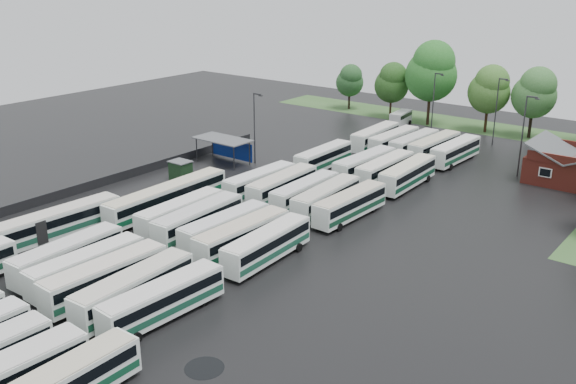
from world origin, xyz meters
The scene contains 46 objects.
ground centered at (0.00, 0.00, 0.00)m, with size 160.00×160.00×0.00m, color black.
brick_building centered at (24.00, 42.77, 1.87)m, with size 10.07×8.60×5.39m.
wash_shed centered at (-17.20, 22.02, 2.99)m, with size 8.20×4.20×3.58m.
utility_hut centered at (-16.20, 12.60, 1.32)m, with size 2.70×2.20×2.62m.
grass_strip_north centered at (2.00, 64.80, 0.01)m, with size 80.00×10.00×0.01m, color #365C29.
west_fence centered at (-22.20, 8.00, 0.60)m, with size 0.10×50.00×1.20m, color #2D2D30.
bus_r0c4 centered at (8.55, -25.74, 1.75)m, with size 2.97×11.53×3.18m.
bus_r1c0 centered at (-4.48, -12.12, 1.68)m, with size 2.85×11.09×3.06m.
bus_r1c1 centered at (-1.20, -12.42, 1.67)m, with size 2.54×10.98×3.04m.
bus_r1c2 centered at (1.82, -12.69, 1.74)m, with size 2.79×11.44×3.16m.
bus_r1c3 centered at (5.36, -12.53, 1.74)m, with size 2.98×11.48×3.17m.
bus_r1c4 centered at (8.49, -12.25, 1.68)m, with size 2.86×11.10×3.06m.
bus_r2c0 centered at (-4.25, 1.50, 1.69)m, with size 2.62×11.08×3.07m.
bus_r2c1 centered at (-1.30, 1.23, 1.75)m, with size 2.96×11.50×3.17m.
bus_r2c2 centered at (2.16, 1.53, 1.66)m, with size 2.66×10.93×3.02m.
bus_r2c3 centered at (5.05, 0.92, 1.73)m, with size 2.74×11.36×3.14m.
bus_r2c4 centered at (8.22, 0.86, 1.70)m, with size 2.88×11.18×3.09m.
bus_r3c0 centered at (-4.41, 14.69, 1.67)m, with size 2.62×10.96×3.03m.
bus_r3c1 centered at (-1.29, 15.08, 1.72)m, with size 2.83×11.31×3.12m.
bus_r3c2 centered at (2.16, 14.98, 1.66)m, with size 2.55×10.89×3.02m.
bus_r3c3 centered at (5.30, 14.78, 1.71)m, with size 2.92×11.27×3.11m.
bus_r3c4 centered at (8.49, 14.77, 1.69)m, with size 2.66×11.07×3.06m.
bus_r4c0 centered at (-4.39, 28.05, 1.67)m, with size 2.57×10.98×3.04m.
bus_r4c2 centered at (1.97, 28.41, 1.74)m, with size 2.89×11.44×3.16m.
bus_r4c3 centered at (5.00, 28.46, 1.70)m, with size 2.39×11.11×3.09m.
bus_r4c4 centered at (8.41, 28.19, 1.73)m, with size 2.76×11.39×3.15m.
bus_r5c0 centered at (-4.38, 41.83, 1.74)m, with size 2.91×11.45×3.16m.
bus_r5c1 centered at (-1.14, 41.78, 1.68)m, with size 2.62×11.01×3.05m.
bus_r5c2 centered at (2.11, 42.03, 1.67)m, with size 2.70×10.96×3.03m.
bus_r5c3 centered at (5.23, 42.23, 1.73)m, with size 2.90×11.42×3.15m.
bus_r5c4 centered at (8.58, 42.02, 1.69)m, with size 2.70×11.13×3.08m.
artic_bus_west_b centered at (-9.07, 3.98, 1.73)m, with size 2.75×16.82×3.11m.
artic_bus_west_c centered at (-12.15, -9.74, 1.73)m, with size 3.16×16.91×3.12m.
minibus centered at (-8.47, 57.35, 1.35)m, with size 2.66×5.75×2.43m.
tree_north_0 centered at (-22.87, 63.14, 5.65)m, with size 5.31×5.31×8.79m.
tree_north_1 centered at (-12.52, 60.98, 6.64)m, with size 6.23×6.23×10.31m.
tree_north_2 centered at (-4.82, 60.69, 9.48)m, with size 8.89×8.89×14.73m.
tree_north_3 centered at (5.22, 61.75, 7.33)m, with size 6.88×6.88×11.39m.
tree_north_4 centered at (12.33, 62.50, 7.48)m, with size 7.02×7.02×11.63m.
lamp_post_ne centered at (17.96, 41.25, 6.29)m, with size 1.67×0.33×10.84m.
lamp_post_nw centered at (-13.49, 24.37, 5.83)m, with size 1.55×0.30×10.04m.
lamp_post_back_w centered at (-0.94, 54.15, 5.98)m, with size 1.59×0.31×10.29m.
lamp_post_back_e centered at (9.27, 54.77, 6.05)m, with size 1.61×0.31×10.43m.
puddle_2 centered at (-5.23, 0.97, 0.00)m, with size 8.26×8.26×0.01m, color black.
puddle_3 centered at (7.14, 0.35, 0.00)m, with size 3.67×3.67×0.01m, color black.
puddle_4 centered at (15.74, -15.00, 0.00)m, with size 2.82×2.82×0.01m, color black.
Camera 1 is at (43.73, -41.30, 26.46)m, focal length 40.00 mm.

